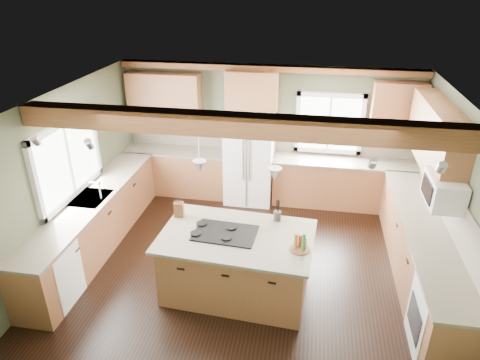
# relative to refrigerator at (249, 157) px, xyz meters

# --- Properties ---
(floor) EXTENTS (5.60, 5.60, 0.00)m
(floor) POSITION_rel_refrigerator_xyz_m (0.30, -2.12, -0.90)
(floor) COLOR black
(floor) RESTS_ON ground
(ceiling) EXTENTS (5.60, 5.60, 0.00)m
(ceiling) POSITION_rel_refrigerator_xyz_m (0.30, -2.12, 1.70)
(ceiling) COLOR silver
(ceiling) RESTS_ON wall_back
(wall_back) EXTENTS (5.60, 0.00, 5.60)m
(wall_back) POSITION_rel_refrigerator_xyz_m (0.30, 0.38, 0.40)
(wall_back) COLOR #414733
(wall_back) RESTS_ON ground
(wall_left) EXTENTS (0.00, 5.00, 5.00)m
(wall_left) POSITION_rel_refrigerator_xyz_m (-2.50, -2.12, 0.40)
(wall_left) COLOR #414733
(wall_left) RESTS_ON ground
(wall_right) EXTENTS (0.00, 5.00, 5.00)m
(wall_right) POSITION_rel_refrigerator_xyz_m (3.10, -2.12, 0.40)
(wall_right) COLOR #414733
(wall_right) RESTS_ON ground
(ceiling_beam) EXTENTS (5.55, 0.26, 0.26)m
(ceiling_beam) POSITION_rel_refrigerator_xyz_m (0.30, -2.72, 1.57)
(ceiling_beam) COLOR #552B18
(ceiling_beam) RESTS_ON ceiling
(soffit_trim) EXTENTS (5.55, 0.20, 0.10)m
(soffit_trim) POSITION_rel_refrigerator_xyz_m (0.30, 0.28, 1.64)
(soffit_trim) COLOR #552B18
(soffit_trim) RESTS_ON ceiling
(backsplash_back) EXTENTS (5.58, 0.03, 0.58)m
(backsplash_back) POSITION_rel_refrigerator_xyz_m (0.30, 0.36, 0.31)
(backsplash_back) COLOR brown
(backsplash_back) RESTS_ON wall_back
(backsplash_right) EXTENTS (0.03, 3.70, 0.58)m
(backsplash_right) POSITION_rel_refrigerator_xyz_m (3.08, -2.07, 0.31)
(backsplash_right) COLOR brown
(backsplash_right) RESTS_ON wall_right
(base_cab_back_left) EXTENTS (2.02, 0.60, 0.88)m
(base_cab_back_left) POSITION_rel_refrigerator_xyz_m (-1.49, 0.08, -0.46)
(base_cab_back_left) COLOR brown
(base_cab_back_left) RESTS_ON floor
(counter_back_left) EXTENTS (2.06, 0.64, 0.04)m
(counter_back_left) POSITION_rel_refrigerator_xyz_m (-1.49, 0.08, 0.00)
(counter_back_left) COLOR #4E4539
(counter_back_left) RESTS_ON base_cab_back_left
(base_cab_back_right) EXTENTS (2.62, 0.60, 0.88)m
(base_cab_back_right) POSITION_rel_refrigerator_xyz_m (1.79, 0.08, -0.46)
(base_cab_back_right) COLOR brown
(base_cab_back_right) RESTS_ON floor
(counter_back_right) EXTENTS (2.66, 0.64, 0.04)m
(counter_back_right) POSITION_rel_refrigerator_xyz_m (1.79, 0.08, 0.00)
(counter_back_right) COLOR #4E4539
(counter_back_right) RESTS_ON base_cab_back_right
(base_cab_left) EXTENTS (0.60, 3.70, 0.88)m
(base_cab_left) POSITION_rel_refrigerator_xyz_m (-2.20, -2.07, -0.46)
(base_cab_left) COLOR brown
(base_cab_left) RESTS_ON floor
(counter_left) EXTENTS (0.64, 3.74, 0.04)m
(counter_left) POSITION_rel_refrigerator_xyz_m (-2.20, -2.07, 0.00)
(counter_left) COLOR #4E4539
(counter_left) RESTS_ON base_cab_left
(base_cab_right) EXTENTS (0.60, 3.70, 0.88)m
(base_cab_right) POSITION_rel_refrigerator_xyz_m (2.80, -2.07, -0.46)
(base_cab_right) COLOR brown
(base_cab_right) RESTS_ON floor
(counter_right) EXTENTS (0.64, 3.74, 0.04)m
(counter_right) POSITION_rel_refrigerator_xyz_m (2.80, -2.07, 0.00)
(counter_right) COLOR #4E4539
(counter_right) RESTS_ON base_cab_right
(upper_cab_back_left) EXTENTS (1.40, 0.35, 0.90)m
(upper_cab_back_left) POSITION_rel_refrigerator_xyz_m (-1.69, 0.21, 1.05)
(upper_cab_back_left) COLOR brown
(upper_cab_back_left) RESTS_ON wall_back
(upper_cab_over_fridge) EXTENTS (0.96, 0.35, 0.70)m
(upper_cab_over_fridge) POSITION_rel_refrigerator_xyz_m (-0.00, 0.21, 1.25)
(upper_cab_over_fridge) COLOR brown
(upper_cab_over_fridge) RESTS_ON wall_back
(upper_cab_right) EXTENTS (0.35, 2.20, 0.90)m
(upper_cab_right) POSITION_rel_refrigerator_xyz_m (2.92, -1.22, 1.05)
(upper_cab_right) COLOR brown
(upper_cab_right) RESTS_ON wall_right
(upper_cab_back_corner) EXTENTS (0.90, 0.35, 0.90)m
(upper_cab_back_corner) POSITION_rel_refrigerator_xyz_m (2.60, 0.21, 1.05)
(upper_cab_back_corner) COLOR brown
(upper_cab_back_corner) RESTS_ON wall_back
(window_left) EXTENTS (0.04, 1.60, 1.05)m
(window_left) POSITION_rel_refrigerator_xyz_m (-2.48, -2.07, 0.65)
(window_left) COLOR white
(window_left) RESTS_ON wall_left
(window_back) EXTENTS (1.10, 0.04, 1.00)m
(window_back) POSITION_rel_refrigerator_xyz_m (1.45, 0.36, 0.65)
(window_back) COLOR white
(window_back) RESTS_ON wall_back
(sink) EXTENTS (0.50, 0.65, 0.03)m
(sink) POSITION_rel_refrigerator_xyz_m (-2.20, -2.07, 0.01)
(sink) COLOR #262628
(sink) RESTS_ON counter_left
(faucet) EXTENTS (0.02, 0.02, 0.28)m
(faucet) POSITION_rel_refrigerator_xyz_m (-2.02, -2.07, 0.15)
(faucet) COLOR #B2B2B7
(faucet) RESTS_ON sink
(dishwasher) EXTENTS (0.60, 0.60, 0.84)m
(dishwasher) POSITION_rel_refrigerator_xyz_m (-2.19, -3.37, -0.47)
(dishwasher) COLOR white
(dishwasher) RESTS_ON floor
(oven) EXTENTS (0.60, 0.72, 0.84)m
(oven) POSITION_rel_refrigerator_xyz_m (2.79, -3.37, -0.47)
(oven) COLOR white
(oven) RESTS_ON floor
(microwave) EXTENTS (0.40, 0.70, 0.38)m
(microwave) POSITION_rel_refrigerator_xyz_m (2.88, -2.17, 0.65)
(microwave) COLOR white
(microwave) RESTS_ON wall_right
(pendant_left) EXTENTS (0.18, 0.18, 0.16)m
(pendant_left) POSITION_rel_refrigerator_xyz_m (-0.24, -2.69, 0.98)
(pendant_left) COLOR #B2B2B7
(pendant_left) RESTS_ON ceiling
(pendant_right) EXTENTS (0.18, 0.18, 0.16)m
(pendant_right) POSITION_rel_refrigerator_xyz_m (0.72, -2.75, 0.98)
(pendant_right) COLOR #B2B2B7
(pendant_right) RESTS_ON ceiling
(refrigerator) EXTENTS (0.90, 0.74, 1.80)m
(refrigerator) POSITION_rel_refrigerator_xyz_m (0.00, 0.00, 0.00)
(refrigerator) COLOR white
(refrigerator) RESTS_ON floor
(island) EXTENTS (1.99, 1.29, 0.88)m
(island) POSITION_rel_refrigerator_xyz_m (0.24, -2.72, -0.46)
(island) COLOR brown
(island) RESTS_ON floor
(island_top) EXTENTS (2.13, 1.43, 0.04)m
(island_top) POSITION_rel_refrigerator_xyz_m (0.24, -2.72, 0.00)
(island_top) COLOR #4E4539
(island_top) RESTS_ON island
(cooktop) EXTENTS (0.87, 0.61, 0.02)m
(cooktop) POSITION_rel_refrigerator_xyz_m (0.08, -2.71, 0.03)
(cooktop) COLOR black
(cooktop) RESTS_ON island_top
(knife_block) EXTENTS (0.15, 0.12, 0.22)m
(knife_block) POSITION_rel_refrigerator_xyz_m (-0.66, -2.37, 0.13)
(knife_block) COLOR brown
(knife_block) RESTS_ON island_top
(utensil_crock) EXTENTS (0.14, 0.14, 0.14)m
(utensil_crock) POSITION_rel_refrigerator_xyz_m (0.74, -2.24, 0.09)
(utensil_crock) COLOR #37312C
(utensil_crock) RESTS_ON island_top
(bottle_tray) EXTENTS (0.30, 0.30, 0.24)m
(bottle_tray) POSITION_rel_refrigerator_xyz_m (1.09, -2.91, 0.14)
(bottle_tray) COLOR brown
(bottle_tray) RESTS_ON island_top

